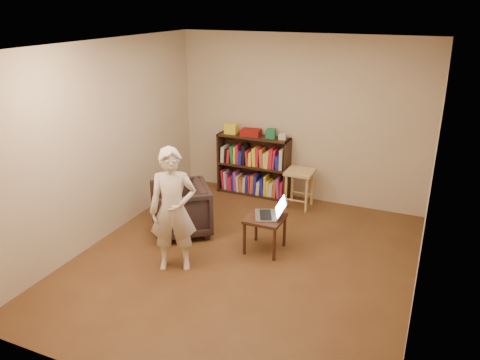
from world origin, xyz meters
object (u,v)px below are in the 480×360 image
at_px(laptop, 271,212).
at_px(person, 173,210).
at_px(side_table, 265,223).
at_px(bookshelf, 254,169).
at_px(stool, 300,178).
at_px(armchair, 180,209).

bearing_deg(laptop, person, -69.21).
distance_m(side_table, laptop, 0.16).
xyz_separation_m(side_table, laptop, (0.06, 0.05, 0.14)).
relative_size(bookshelf, laptop, 2.37).
relative_size(stool, laptop, 1.19).
xyz_separation_m(armchair, person, (0.40, -0.81, 0.40)).
bearing_deg(armchair, stool, 102.20).
xyz_separation_m(stool, armchair, (-1.25, -1.50, -0.13)).
height_order(laptop, person, person).
xyz_separation_m(bookshelf, armchair, (-0.39, -1.72, -0.09)).
bearing_deg(armchair, side_table, 51.97).
xyz_separation_m(side_table, person, (-0.84, -0.82, 0.36)).
bearing_deg(side_table, bookshelf, 116.36).
bearing_deg(side_table, armchair, -179.84).
height_order(stool, laptop, laptop).
bearing_deg(stool, bookshelf, 165.73).
bearing_deg(armchair, laptop, 54.36).
relative_size(side_table, person, 0.31).
height_order(bookshelf, side_table, bookshelf).
height_order(armchair, laptop, laptop).
height_order(stool, side_table, stool).
relative_size(bookshelf, stool, 2.00).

